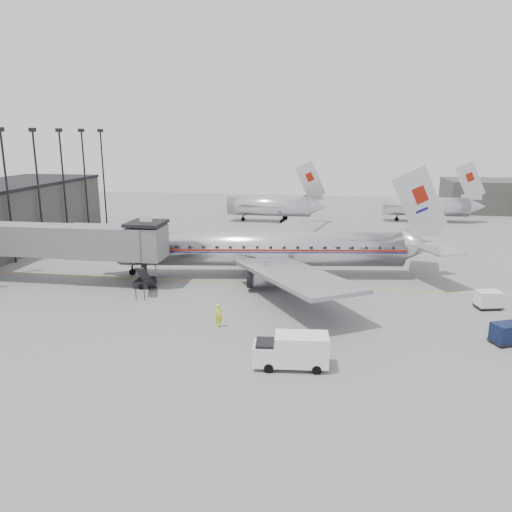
{
  "coord_description": "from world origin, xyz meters",
  "views": [
    {
      "loc": [
        8.73,
        -41.01,
        14.6
      ],
      "look_at": [
        1.59,
        4.65,
        3.2
      ],
      "focal_mm": 35.0,
      "sensor_mm": 36.0,
      "label": 1
    }
  ],
  "objects_px": {
    "baggage_cart_navy": "(506,333)",
    "baggage_cart_white": "(488,299)",
    "ramp_worker": "(219,316)",
    "airliner": "(268,249)",
    "service_van": "(292,350)"
  },
  "relations": [
    {
      "from": "baggage_cart_navy",
      "to": "baggage_cart_white",
      "type": "relative_size",
      "value": 1.04
    },
    {
      "from": "baggage_cart_white",
      "to": "ramp_worker",
      "type": "xyz_separation_m",
      "value": [
        -21.81,
        -7.69,
        0.11
      ]
    },
    {
      "from": "ramp_worker",
      "to": "airliner",
      "type": "bearing_deg",
      "value": 45.93
    },
    {
      "from": "service_van",
      "to": "airliner",
      "type": "bearing_deg",
      "value": 96.59
    },
    {
      "from": "airliner",
      "to": "baggage_cart_navy",
      "type": "relative_size",
      "value": 15.5
    },
    {
      "from": "baggage_cart_white",
      "to": "baggage_cart_navy",
      "type": "bearing_deg",
      "value": -110.03
    },
    {
      "from": "airliner",
      "to": "baggage_cart_navy",
      "type": "distance_m",
      "value": 24.12
    },
    {
      "from": "service_van",
      "to": "baggage_cart_navy",
      "type": "xyz_separation_m",
      "value": [
        14.73,
        6.03,
        -0.37
      ]
    },
    {
      "from": "airliner",
      "to": "service_van",
      "type": "bearing_deg",
      "value": -86.24
    },
    {
      "from": "service_van",
      "to": "baggage_cart_navy",
      "type": "height_order",
      "value": "service_van"
    },
    {
      "from": "baggage_cart_navy",
      "to": "ramp_worker",
      "type": "height_order",
      "value": "ramp_worker"
    },
    {
      "from": "service_van",
      "to": "baggage_cart_navy",
      "type": "distance_m",
      "value": 15.92
    },
    {
      "from": "baggage_cart_white",
      "to": "airliner",
      "type": "bearing_deg",
      "value": 147.2
    },
    {
      "from": "service_van",
      "to": "baggage_cart_white",
      "type": "relative_size",
      "value": 2.17
    },
    {
      "from": "baggage_cart_white",
      "to": "ramp_worker",
      "type": "relative_size",
      "value": 1.21
    }
  ]
}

